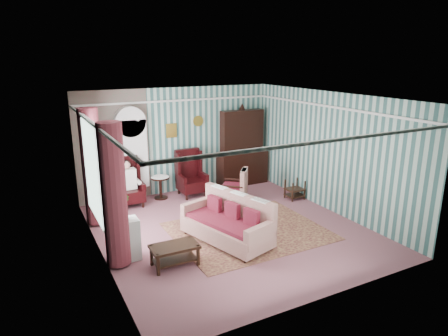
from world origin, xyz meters
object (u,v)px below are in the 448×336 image
seated_woman (128,184)px  bookcase (132,159)px  wingback_right (192,173)px  coffee_table (175,255)px  plant_stand (124,240)px  wingback_left (128,182)px  nest_table (295,189)px  round_side_table (161,188)px  floral_armchair (234,186)px  dresser_hutch (243,145)px  sofa (226,221)px

seated_woman → bookcase: bearing=57.3°
wingback_right → coffee_table: wingback_right is taller
seated_woman → plant_stand: bearing=-106.2°
wingback_left → nest_table: (4.07, -1.55, -0.35)m
bookcase → plant_stand: bookcase is taller
round_side_table → plant_stand: (-1.70, -2.90, 0.10)m
wingback_left → floral_armchair: size_ratio=1.45×
dresser_hutch → floral_armchair: bearing=-128.5°
seated_woman → floral_armchair: seated_woman is taller
dresser_hutch → wingback_left: (-3.50, -0.27, -0.55)m
bookcase → plant_stand: 3.39m
plant_stand → sofa: 2.05m
bookcase → seated_woman: 0.70m
round_side_table → wingback_left: bearing=-170.5°
wingback_left → coffee_table: bearing=-90.9°
floral_armchair → coffee_table: size_ratio=1.00×
wingback_right → seated_woman: size_ratio=1.06×
bookcase → coffee_table: bearing=-94.5°
plant_stand → coffee_table: bearing=-40.7°
seated_woman → nest_table: bearing=-20.8°
dresser_hutch → seated_woman: dresser_hutch is taller
floral_armchair → nest_table: bearing=-72.1°
bookcase → dresser_hutch: bearing=-2.1°
dresser_hutch → seated_woman: (-3.50, -0.27, -0.59)m
coffee_table → wingback_left: bearing=89.1°
nest_table → plant_stand: 5.02m
dresser_hutch → plant_stand: dresser_hutch is taller
round_side_table → plant_stand: size_ratio=0.75×
round_side_table → sofa: sofa is taller
nest_table → dresser_hutch: bearing=107.4°
floral_armchair → wingback_right: bearing=78.5°
wingback_left → floral_armchair: wingback_left is taller
seated_woman → nest_table: (4.07, -1.55, -0.32)m
coffee_table → floral_armchair: bearing=43.4°
dresser_hutch → sofa: bearing=-124.9°
wingback_left → nest_table: 4.37m
seated_woman → nest_table: 4.37m
round_side_table → bookcase: bearing=159.7°
bookcase → nest_table: (3.82, -1.94, -0.85)m
seated_woman → plant_stand: 2.87m
seated_woman → coffee_table: seated_woman is taller
dresser_hutch → nest_table: size_ratio=4.37×
wingback_right → nest_table: (2.32, -1.55, -0.35)m
bookcase → dresser_hutch: (3.25, -0.12, 0.06)m
seated_woman → nest_table: seated_woman is taller
nest_table → sofa: size_ratio=0.27×
sofa → bookcase: bearing=-0.2°
sofa → nest_table: bearing=-79.8°
round_side_table → plant_stand: plant_stand is taller
bookcase → nest_table: 4.37m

